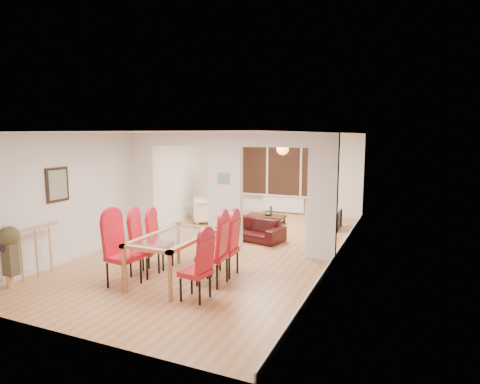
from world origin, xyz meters
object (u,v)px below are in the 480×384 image
Objects in this scene: dining_chair_rc at (224,246)px; armchair at (207,210)px; television at (336,220)px; person at (216,189)px; dining_table at (175,258)px; bottle at (271,210)px; bowl at (268,214)px; dining_chair_rb at (212,252)px; coffee_table at (266,219)px; dining_chair_lb at (144,246)px; sofa at (249,228)px; dining_chair_ra at (195,268)px; dining_chair_lc at (160,242)px; dining_chair_la at (124,252)px.

dining_chair_rc is 4.51m from armchair.
person is at bearing 92.37° from television.
dining_table reaches higher than bottle.
bowl is (0.01, 4.92, -0.12)m from dining_table.
dining_chair_rb is 1.34× the size of television.
coffee_table is 4.05× the size of bottle.
dining_chair_rc is 1.38× the size of armchair.
dining_chair_lb reaches higher than sofa.
person is at bearing 121.46° from dining_chair_ra.
dining_chair_lc is 0.88× the size of dining_chair_rb.
armchair is at bearing 124.05° from dining_chair_ra.
coffee_table is (1.65, 0.54, -0.23)m from armchair.
dining_chair_rc is 0.62× the size of sofa.
armchair is (-2.48, 4.99, -0.16)m from dining_chair_ra.
bowl is (-0.12, 1.75, 0.02)m from sofa.
person is (-2.39, 5.42, 0.43)m from dining_chair_ra.
dining_chair_ra is (1.39, -1.08, 0.01)m from dining_chair_lc.
dining_table is 1.57× the size of coffee_table.
dining_chair_rb is 4.25× the size of bottle.
television is (1.79, 1.91, -0.01)m from sofa.
dining_chair_rc is 1.26× the size of television.
person is 1.76m from coffee_table.
television is (1.22, 4.50, -0.30)m from dining_chair_rc.
person reaches higher than dining_chair_lc.
dining_chair_lb is at bearing -96.51° from coffee_table.
dining_chair_rc is (-0.01, 0.51, -0.03)m from dining_chair_rb.
person reaches higher than dining_table.
dining_chair_la is 1.36× the size of television.
dining_chair_ra is at bearing -34.76° from dining_chair_lb.
dining_chair_rb reaches higher than bottle.
sofa is 2.62m from television.
dining_chair_la is (-0.65, -0.58, 0.18)m from dining_table.
dining_chair_rb is 1.05× the size of coffee_table.
bottle is 1.25× the size of bowl.
television reaches higher than coffee_table.
sofa is at bearing 93.03° from dining_chair_rb.
person is (0.09, 0.43, 0.58)m from armchair.
dining_chair_rb is at bearing -81.90° from bowl.
dining_chair_rc reaches higher than armchair.
bowl is (0.66, 5.50, -0.31)m from dining_chair_la.
dining_chair_la reaches higher than dining_chair_rc.
dining_table is 4.94m from coffee_table.
sofa is at bearing 85.84° from dining_chair_la.
dining_chair_rb reaches higher than dining_table.
dining_chair_lc is at bearing 155.49° from dining_chair_rb.
dining_chair_ra is at bearing 6.60° from dining_chair_la.
dining_chair_lb is at bearing 96.62° from dining_chair_la.
bottle is at bearing 104.72° from dining_chair_ra.
dining_chair_la is 1.41m from dining_chair_ra.
television is at bearing 86.12° from dining_chair_ra.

